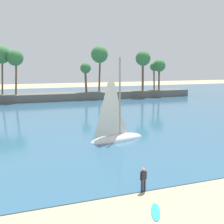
# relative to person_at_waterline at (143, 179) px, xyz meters

# --- Properties ---
(sea) EXTENTS (220.00, 93.39, 0.06)m
(sea) POSITION_rel_person_at_waterline_xyz_m (-1.95, 46.66, -0.86)
(sea) COLOR #33607F
(sea) RESTS_ON ground
(palm_headland) EXTENTS (82.05, 6.40, 13.26)m
(palm_headland) POSITION_rel_person_at_waterline_xyz_m (-4.51, 53.35, 3.97)
(palm_headland) COLOR #605B54
(palm_headland) RESTS_ON ground
(person_at_waterline) EXTENTS (0.54, 0.27, 1.67)m
(person_at_waterline) POSITION_rel_person_at_waterline_xyz_m (0.00, 0.00, 0.00)
(person_at_waterline) COLOR #23232D
(person_at_waterline) RESTS_ON ground
(surfboard) EXTENTS (1.42, 2.11, 0.08)m
(surfboard) POSITION_rel_person_at_waterline_xyz_m (-0.56, -2.69, -0.85)
(surfboard) COLOR #2DA8B2
(surfboard) RESTS_ON ground
(sailboat_near_shore) EXTENTS (7.01, 3.40, 9.76)m
(sailboat_near_shore) POSITION_rel_person_at_waterline_xyz_m (3.24, 13.09, 0.05)
(sailboat_near_shore) COLOR white
(sailboat_near_shore) RESTS_ON sea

